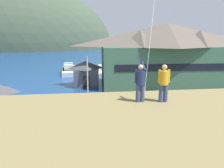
{
  "coord_description": "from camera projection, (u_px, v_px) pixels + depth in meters",
  "views": [
    {
      "loc": [
        -2.5,
        -16.62,
        9.63
      ],
      "look_at": [
        0.53,
        9.0,
        3.48
      ],
      "focal_mm": 37.42,
      "sensor_mm": 36.0,
      "label": 1
    }
  ],
  "objects": [
    {
      "name": "parking_light_pole",
      "position": [
        88.0,
        79.0,
        27.65
      ],
      "size": [
        0.24,
        0.78,
        6.31
      ],
      "color": "#ADADB2",
      "rests_on": "parking_lot_pad"
    },
    {
      "name": "parked_car_lone_by_shed",
      "position": [
        200.0,
        131.0,
        19.97
      ],
      "size": [
        4.26,
        2.17,
        1.82
      ],
      "color": "#9EA3A8",
      "rests_on": "parking_lot_pad"
    },
    {
      "name": "bay_water",
      "position": [
        92.0,
        59.0,
        76.53
      ],
      "size": [
        360.0,
        84.0,
        0.03
      ],
      "primitive_type": "cube",
      "color": "navy",
      "rests_on": "ground"
    },
    {
      "name": "parked_car_front_row_end",
      "position": [
        138.0,
        130.0,
        20.18
      ],
      "size": [
        4.31,
        2.27,
        1.82
      ],
      "color": "navy",
      "rests_on": "parking_lot_pad"
    },
    {
      "name": "harbor_lodge",
      "position": [
        167.0,
        53.0,
        39.53
      ],
      "size": [
        23.38,
        9.75,
        10.49
      ],
      "color": "#38604C",
      "rests_on": "ground"
    },
    {
      "name": "person_kite_flyer",
      "position": [
        140.0,
        82.0,
        10.62
      ],
      "size": [
        0.52,
        0.67,
        1.86
      ],
      "color": "#384770",
      "rests_on": "grassy_hill_foreground"
    },
    {
      "name": "wharf_dock",
      "position": [
        86.0,
        72.0,
        50.78
      ],
      "size": [
        3.2,
        13.69,
        0.7
      ],
      "color": "#70604C",
      "rests_on": "ground"
    },
    {
      "name": "ground_plane",
      "position": [
        119.0,
        153.0,
        18.58
      ],
      "size": [
        600.0,
        600.0,
        0.0
      ],
      "primitive_type": "plane",
      "color": "#66604C"
    },
    {
      "name": "storage_shed_waterside",
      "position": [
        86.0,
        73.0,
        39.66
      ],
      "size": [
        4.54,
        4.13,
        4.31
      ],
      "color": "#474C56",
      "rests_on": "ground"
    },
    {
      "name": "parked_car_front_row_silver",
      "position": [
        161.0,
        110.0,
        25.0
      ],
      "size": [
        4.35,
        2.37,
        1.82
      ],
      "color": "black",
      "rests_on": "parking_lot_pad"
    },
    {
      "name": "far_hill_center_saddle",
      "position": [
        34.0,
        47.0,
        123.32
      ],
      "size": [
        82.08,
        58.33,
        59.66
      ],
      "primitive_type": "ellipsoid",
      "color": "#42513D",
      "rests_on": "ground"
    },
    {
      "name": "person_companion",
      "position": [
        164.0,
        82.0,
        10.61
      ],
      "size": [
        0.55,
        0.4,
        1.74
      ],
      "color": "#384770",
      "rests_on": "grassy_hill_foreground"
    },
    {
      "name": "parking_lot_pad",
      "position": [
        111.0,
        126.0,
        23.39
      ],
      "size": [
        40.0,
        20.0,
        0.1
      ],
      "primitive_type": "cube",
      "color": "gray",
      "rests_on": "ground"
    },
    {
      "name": "moored_boat_wharfside",
      "position": [
        69.0,
        71.0,
        50.67
      ],
      "size": [
        2.74,
        7.99,
        2.16
      ],
      "color": "silver",
      "rests_on": "ground"
    },
    {
      "name": "moored_boat_outer_mooring",
      "position": [
        102.0,
        71.0,
        49.63
      ],
      "size": [
        2.6,
        7.55,
        2.16
      ],
      "color": "silver",
      "rests_on": "ground"
    },
    {
      "name": "moored_boat_inner_slip",
      "position": [
        69.0,
        69.0,
        52.19
      ],
      "size": [
        2.85,
        8.38,
        2.16
      ],
      "color": "#A8A399",
      "rests_on": "ground"
    }
  ]
}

